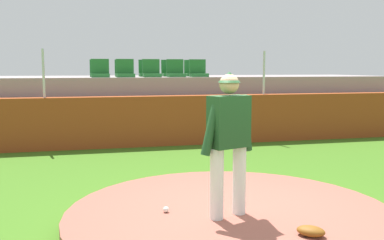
# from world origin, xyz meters

# --- Properties ---
(ground_plane) EXTENTS (60.00, 60.00, 0.00)m
(ground_plane) POSITION_xyz_m (0.00, 0.00, 0.00)
(ground_plane) COLOR #3A6919
(pitchers_mound) EXTENTS (4.15, 4.15, 0.22)m
(pitchers_mound) POSITION_xyz_m (0.00, 0.00, 0.11)
(pitchers_mound) COLOR #965344
(pitchers_mound) RESTS_ON ground_plane
(pitcher) EXTENTS (0.74, 0.40, 1.74)m
(pitcher) POSITION_xyz_m (-0.10, -0.19, 1.23)
(pitcher) COLOR white
(pitcher) RESTS_ON pitchers_mound
(baseball) EXTENTS (0.07, 0.07, 0.07)m
(baseball) POSITION_xyz_m (-0.81, 0.12, 0.25)
(baseball) COLOR white
(baseball) RESTS_ON pitchers_mound
(fielding_glove) EXTENTS (0.36, 0.34, 0.11)m
(fielding_glove) POSITION_xyz_m (0.56, -1.00, 0.27)
(fielding_glove) COLOR brown
(fielding_glove) RESTS_ON pitchers_mound
(brick_barrier) EXTENTS (16.06, 0.40, 1.28)m
(brick_barrier) POSITION_xyz_m (0.00, 6.01, 0.64)
(brick_barrier) COLOR #953D1A
(brick_barrier) RESTS_ON ground_plane
(fence_post_left) EXTENTS (0.06, 0.06, 1.17)m
(fence_post_left) POSITION_xyz_m (-2.74, 6.01, 1.87)
(fence_post_left) COLOR silver
(fence_post_left) RESTS_ON brick_barrier
(fence_post_right) EXTENTS (0.06, 0.06, 1.17)m
(fence_post_right) POSITION_xyz_m (2.94, 6.01, 1.87)
(fence_post_right) COLOR silver
(fence_post_right) RESTS_ON brick_barrier
(bleacher_platform) EXTENTS (14.94, 3.41, 1.75)m
(bleacher_platform) POSITION_xyz_m (0.00, 8.22, 0.87)
(bleacher_platform) COLOR gray
(bleacher_platform) RESTS_ON ground_plane
(stadium_chair_0) EXTENTS (0.48, 0.44, 0.50)m
(stadium_chair_0) POSITION_xyz_m (-1.37, 7.06, 1.90)
(stadium_chair_0) COLOR #21682B
(stadium_chair_0) RESTS_ON bleacher_platform
(stadium_chair_1) EXTENTS (0.48, 0.44, 0.50)m
(stadium_chair_1) POSITION_xyz_m (-0.70, 7.01, 1.90)
(stadium_chair_1) COLOR #21682B
(stadium_chair_1) RESTS_ON bleacher_platform
(stadium_chair_2) EXTENTS (0.48, 0.44, 0.50)m
(stadium_chair_2) POSITION_xyz_m (0.03, 7.06, 1.90)
(stadium_chair_2) COLOR #21682B
(stadium_chair_2) RESTS_ON bleacher_platform
(stadium_chair_3) EXTENTS (0.48, 0.44, 0.50)m
(stadium_chair_3) POSITION_xyz_m (0.72, 7.06, 1.90)
(stadium_chair_3) COLOR #21682B
(stadium_chair_3) RESTS_ON bleacher_platform
(stadium_chair_4) EXTENTS (0.48, 0.44, 0.50)m
(stadium_chair_4) POSITION_xyz_m (1.38, 7.07, 1.90)
(stadium_chair_4) COLOR #21682B
(stadium_chair_4) RESTS_ON bleacher_platform
(stadium_chair_5) EXTENTS (0.48, 0.44, 0.50)m
(stadium_chair_5) POSITION_xyz_m (-1.40, 7.96, 1.90)
(stadium_chair_5) COLOR #21682B
(stadium_chair_5) RESTS_ON bleacher_platform
(stadium_chair_6) EXTENTS (0.48, 0.44, 0.50)m
(stadium_chair_6) POSITION_xyz_m (-0.68, 7.93, 1.90)
(stadium_chair_6) COLOR #21682B
(stadium_chair_6) RESTS_ON bleacher_platform
(stadium_chair_7) EXTENTS (0.48, 0.44, 0.50)m
(stadium_chair_7) POSITION_xyz_m (0.02, 7.92, 1.90)
(stadium_chair_7) COLOR #21682B
(stadium_chair_7) RESTS_ON bleacher_platform
(stadium_chair_8) EXTENTS (0.48, 0.44, 0.50)m
(stadium_chair_8) POSITION_xyz_m (0.71, 7.96, 1.90)
(stadium_chair_8) COLOR #21682B
(stadium_chair_8) RESTS_ON bleacher_platform
(stadium_chair_9) EXTENTS (0.48, 0.44, 0.50)m
(stadium_chair_9) POSITION_xyz_m (1.42, 7.93, 1.90)
(stadium_chair_9) COLOR #21682B
(stadium_chair_9) RESTS_ON bleacher_platform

